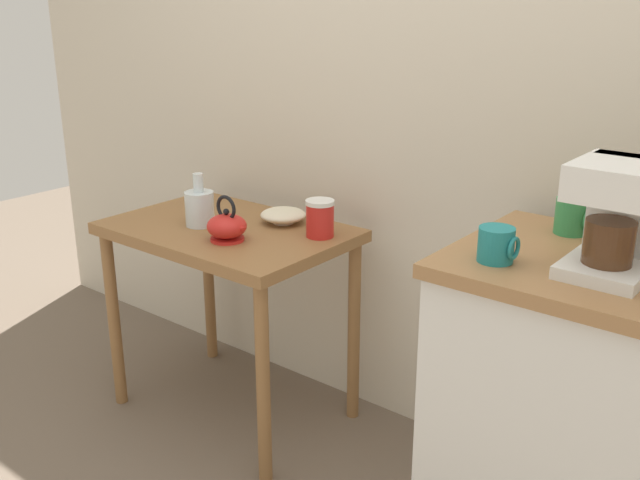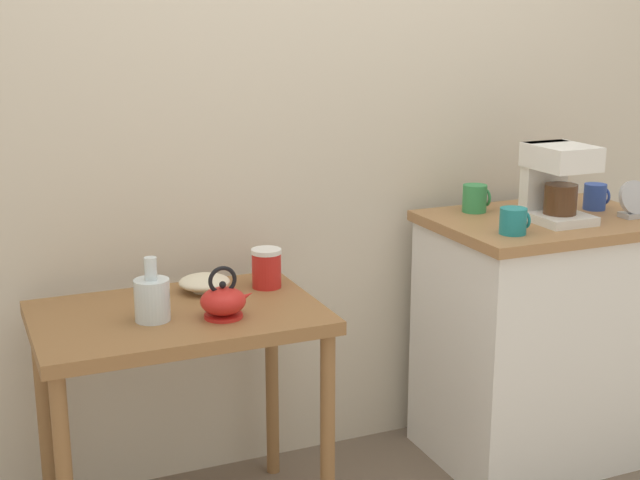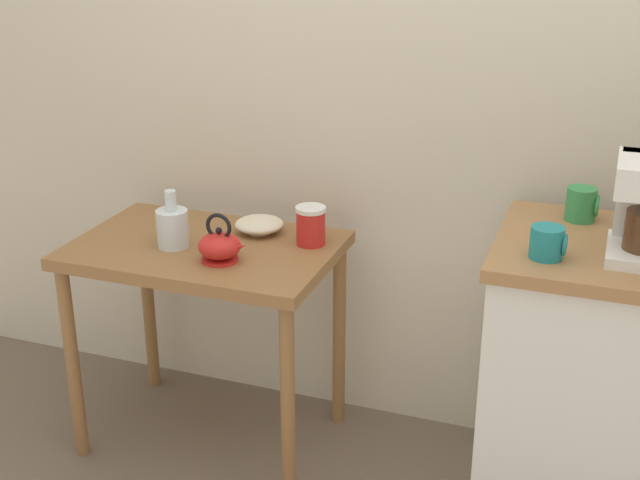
% 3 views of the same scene
% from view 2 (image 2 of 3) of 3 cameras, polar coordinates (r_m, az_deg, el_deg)
% --- Properties ---
extents(back_wall, '(4.40, 0.10, 2.80)m').
position_cam_2_polar(back_wall, '(3.09, 1.02, 11.37)').
color(back_wall, beige).
rests_on(back_wall, ground_plane).
extents(wooden_table, '(0.83, 0.56, 0.72)m').
position_cam_2_polar(wooden_table, '(2.66, -9.06, -6.57)').
color(wooden_table, olive).
rests_on(wooden_table, ground_plane).
extents(kitchen_counter, '(0.78, 0.57, 0.88)m').
position_cam_2_polar(kitchen_counter, '(3.27, 13.92, -6.09)').
color(kitchen_counter, white).
rests_on(kitchen_counter, ground_plane).
extents(bowl_stoneware, '(0.16, 0.16, 0.05)m').
position_cam_2_polar(bowl_stoneware, '(2.79, -7.44, -2.72)').
color(bowl_stoneware, beige).
rests_on(bowl_stoneware, wooden_table).
extents(teakettle, '(0.16, 0.13, 0.15)m').
position_cam_2_polar(teakettle, '(2.54, -6.20, -3.91)').
color(teakettle, red).
rests_on(teakettle, wooden_table).
extents(glass_carafe_vase, '(0.10, 0.10, 0.18)m').
position_cam_2_polar(glass_carafe_vase, '(2.54, -10.73, -3.68)').
color(glass_carafe_vase, silver).
rests_on(glass_carafe_vase, wooden_table).
extents(canister_enamel, '(0.10, 0.10, 0.12)m').
position_cam_2_polar(canister_enamel, '(2.80, -3.46, -1.81)').
color(canister_enamel, red).
rests_on(canister_enamel, wooden_table).
extents(coffee_maker, '(0.18, 0.22, 0.26)m').
position_cam_2_polar(coffee_maker, '(3.07, 14.90, 3.79)').
color(coffee_maker, white).
rests_on(coffee_maker, kitchen_counter).
extents(mug_dark_teal, '(0.09, 0.09, 0.08)m').
position_cam_2_polar(mug_dark_teal, '(2.88, 12.33, 1.20)').
color(mug_dark_teal, teal).
rests_on(mug_dark_teal, kitchen_counter).
extents(mug_blue, '(0.09, 0.08, 0.09)m').
position_cam_2_polar(mug_blue, '(3.31, 17.27, 2.68)').
color(mug_blue, '#2D4CAD').
rests_on(mug_blue, kitchen_counter).
extents(mug_tall_green, '(0.09, 0.08, 0.10)m').
position_cam_2_polar(mug_tall_green, '(3.17, 9.94, 2.65)').
color(mug_tall_green, '#338C4C').
rests_on(mug_tall_green, kitchen_counter).
extents(table_clock, '(0.12, 0.06, 0.13)m').
position_cam_2_polar(table_clock, '(3.21, 19.49, 2.36)').
color(table_clock, '#B2B5BA').
rests_on(table_clock, kitchen_counter).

